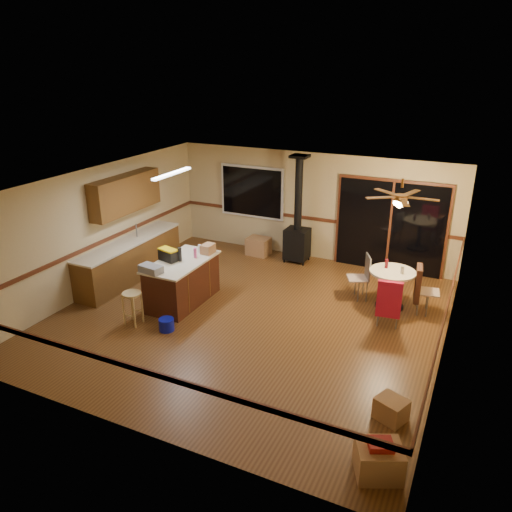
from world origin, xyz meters
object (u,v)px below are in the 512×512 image
Objects in this scene: chair_left at (363,272)px; wood_stove at (297,233)px; toolbox_black at (168,255)px; box_corner_b at (391,409)px; box_under_window at (258,246)px; bar_stool at (133,308)px; box_corner_a at (379,460)px; chair_near at (389,299)px; toolbox_grey at (151,269)px; chair_right at (419,284)px; kitchen_island at (182,281)px; dining_table at (392,283)px; blue_bucket at (167,325)px.

wood_stove is at bearing 145.56° from chair_left.
toolbox_black is 5.16m from box_corner_b.
box_under_window is (-1.04, 0.02, -0.51)m from wood_stove.
chair_left reaches higher than bar_stool.
box_under_window is 1.39× the size of box_corner_b.
box_corner_b is (4.28, -4.87, -0.06)m from box_under_window.
chair_near is at bearing 99.98° from box_corner_a.
chair_left reaches higher than box_corner_b.
toolbox_grey is 0.63× the size of chair_near.
chair_right is (4.61, 1.68, -0.41)m from toolbox_black.
wood_stove is 4.73× the size of box_corner_a.
wood_stove reaches higher than chair_near.
toolbox_black is at bearing 160.15° from box_corner_b.
bar_stool is (-0.34, -1.16, -0.13)m from kitchen_island.
toolbox_grey is 5.13m from chair_right.
chair_left is at bearing -34.44° from wood_stove.
chair_right is at bearing 2.44° from dining_table.
toolbox_black reaches higher than dining_table.
dining_table is 0.52m from chair_right.
chair_right is (4.56, 2.31, -0.37)m from toolbox_grey.
bar_stool is 4.27m from box_under_window.
kitchen_island is at bearing -157.81° from dining_table.
bar_stool is at bearing -107.94° from toolbox_grey.
box_under_window is (-2.99, 1.35, -0.37)m from chair_left.
chair_left is at bearing 173.77° from chair_right.
blue_bucket is (0.55, -0.39, -0.85)m from toolbox_grey.
toolbox_grey is at bearing -85.77° from toolbox_black.
bar_stool is 4.70m from chair_near.
toolbox_black is 4.92m from chair_right.
bar_stool is at bearing -95.06° from toolbox_black.
chair_right reaches higher than blue_bucket.
kitchen_island is 2.40× the size of chair_right.
toolbox_grey is at bearing 167.05° from box_corner_b.
blue_bucket is 4.07m from chair_near.
wood_stove reaches higher than toolbox_black.
chair_right is at bearing 92.89° from box_corner_b.
bar_stool is 1.15× the size of box_under_window.
chair_left is 1.26m from chair_near.
kitchen_island is at bearing 107.98° from blue_bucket.
kitchen_island is 4.90m from box_corner_b.
bar_stool is 1.61× the size of box_corner_b.
toolbox_grey is 1.12× the size of box_corner_b.
toolbox_black reaches higher than toolbox_grey.
blue_bucket is at bearing -88.65° from box_under_window.
box_corner_a is at bearing -24.11° from toolbox_grey.
toolbox_black is 4.44m from dining_table.
wood_stove is 6.79m from box_corner_a.
dining_table is at bearing -30.11° from wood_stove.
box_corner_b is (1.30, -3.52, -0.43)m from chair_left.
chair_right is (4.01, 2.70, 0.48)m from blue_bucket.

